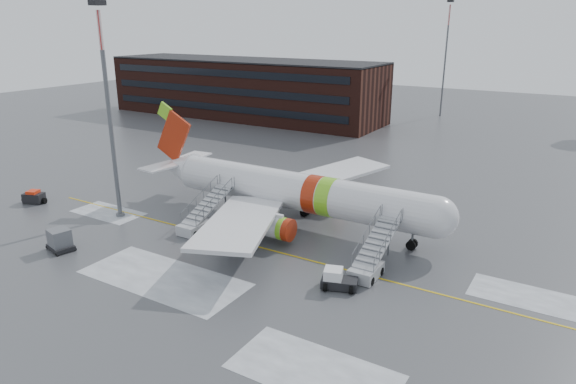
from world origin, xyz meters
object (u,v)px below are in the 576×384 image
Objects in this scene: baggage_tractor at (34,198)px; airstair_aft at (199,220)px; airliner at (290,191)px; airstair_fwd at (370,262)px; light_mast_near at (109,110)px; uld_container at (60,240)px; pushback_tug at (337,280)px.

airstair_aft is at bearing 9.42° from baggage_tractor.
airstair_fwd is (11.54, -6.54, -2.35)m from airliner.
uld_container is at bearing -76.00° from light_mast_near.
airstair_aft is 14.34m from light_mast_near.
airstair_aft is 0.35× the size of light_mast_near.
light_mast_near reaches higher than airliner.
airstair_aft is at bearing -135.27° from airliner.
airstair_aft is at bearing 52.96° from uld_container.
airstair_aft reaches higher than uld_container.
airstair_aft is at bearing 7.85° from light_mast_near.
airstair_aft is 12.76m from uld_container.
baggage_tractor is at bearing -169.26° from light_mast_near.
airstair_aft is 2.54× the size of baggage_tractor.
baggage_tractor is (-13.89, 6.61, -0.30)m from uld_container.
airliner is 1.61× the size of light_mast_near.
airstair_fwd reaches higher than uld_container.
uld_container is at bearing -164.82° from pushback_tug.
baggage_tractor is (-21.58, -3.58, -0.43)m from airstair_aft.
airstair_aft is at bearing 168.24° from pushback_tug.
baggage_tractor is at bearing -170.58° from airstair_aft.
pushback_tug is (-1.25, -3.52, -0.36)m from airstair_fwd.
pushback_tug is 1.12× the size of uld_container.
pushback_tug is at bearing 0.09° from baggage_tractor.
baggage_tractor is 0.14× the size of light_mast_near.
airstair_aft is 2.76× the size of uld_container.
uld_container is (-24.58, -6.67, 0.23)m from pushback_tug.
airstair_fwd is 2.76× the size of uld_container.
uld_container is (-14.29, -16.72, -2.49)m from airliner.
airstair_fwd and airstair_aft have the same top height.
airliner is at bearing 150.48° from airstair_fwd.
pushback_tug is at bearing -4.60° from light_mast_near.
airstair_aft is (-18.14, 0.00, 0.00)m from airstair_fwd.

